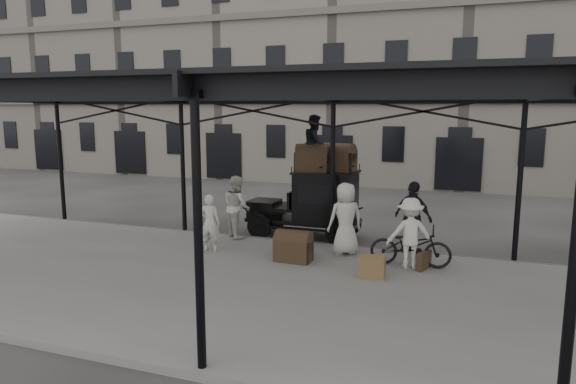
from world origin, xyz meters
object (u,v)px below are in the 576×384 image
at_px(porter_official, 413,218).
at_px(taxi, 316,201).
at_px(porter_left, 210,223).
at_px(steamer_trunk_roof_near, 312,160).
at_px(steamer_trunk_platform, 293,248).
at_px(bicycle, 411,246).

bearing_deg(porter_official, taxi, 8.00).
relative_size(taxi, porter_left, 2.26).
bearing_deg(steamer_trunk_roof_near, steamer_trunk_platform, -92.72).
bearing_deg(taxi, porter_official, -21.45).
relative_size(bicycle, steamer_trunk_roof_near, 2.06).
relative_size(taxi, porter_official, 1.81).
bearing_deg(steamer_trunk_roof_near, bicycle, -44.23).
bearing_deg(steamer_trunk_platform, porter_official, 35.10).
height_order(porter_left, porter_official, porter_official).
bearing_deg(taxi, porter_left, -127.46).
height_order(bicycle, steamer_trunk_roof_near, steamer_trunk_roof_near).
height_order(porter_left, steamer_trunk_roof_near, steamer_trunk_roof_near).
height_order(porter_left, bicycle, porter_left).
xyz_separation_m(porter_official, steamer_trunk_platform, (-2.86, -1.83, -0.66)).
bearing_deg(porter_left, steamer_trunk_roof_near, -135.58).
bearing_deg(taxi, steamer_trunk_roof_near, -108.07).
distance_m(bicycle, steamer_trunk_roof_near, 4.42).
bearing_deg(steamer_trunk_platform, taxi, 98.03).
xyz_separation_m(porter_official, steamer_trunk_roof_near, (-3.24, 0.99, 1.38)).
distance_m(taxi, steamer_trunk_roof_near, 1.36).
xyz_separation_m(porter_left, porter_official, (5.40, 1.68, 0.20)).
bearing_deg(porter_official, bicycle, 123.51).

